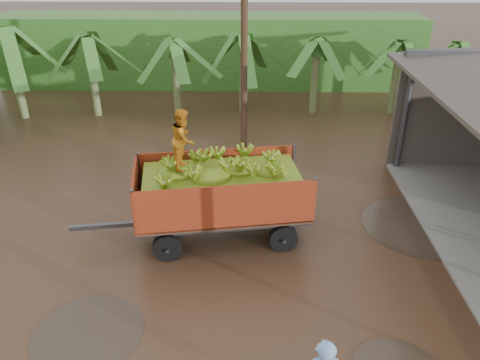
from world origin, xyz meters
name	(u,v)px	position (x,y,z in m)	size (l,w,h in m)	color
ground	(244,268)	(0.00, 0.00, 0.00)	(100.00, 100.00, 0.00)	black
hedge_north	(210,50)	(-2.00, 16.00, 1.80)	(22.00, 3.00, 3.60)	#2D661E
banana_trailer	(221,191)	(-0.64, 1.47, 1.36)	(6.33, 2.84, 3.62)	red
utility_pole	(244,47)	(-0.10, 7.10, 3.89)	(1.20, 0.24, 7.66)	#47301E
banana_plants	(51,113)	(-6.68, 5.80, 1.90)	(24.73, 20.14, 4.31)	#2D661E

